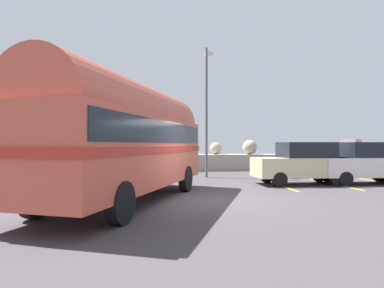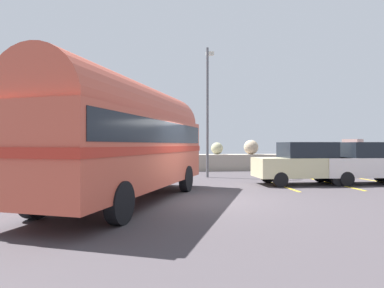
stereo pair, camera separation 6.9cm
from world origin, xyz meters
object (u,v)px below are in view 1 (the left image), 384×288
parked_car_nearest (302,163)px  parked_car_middle (364,162)px  lamp_post (207,105)px  vintage_coach (128,136)px

parked_car_nearest → parked_car_middle: size_ratio=0.99×
parked_car_nearest → parked_car_middle: bearing=-92.5°
parked_car_nearest → lamp_post: bearing=44.9°
parked_car_nearest → parked_car_middle: (2.88, -0.10, 0.00)m
vintage_coach → parked_car_middle: vintage_coach is taller
vintage_coach → parked_car_nearest: 8.20m
vintage_coach → parked_car_nearest: vintage_coach is taller
vintage_coach → parked_car_middle: bearing=40.3°
parked_car_nearest → parked_car_middle: same height
vintage_coach → lamp_post: lamp_post is taller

